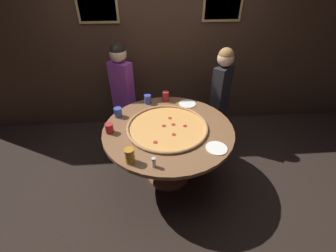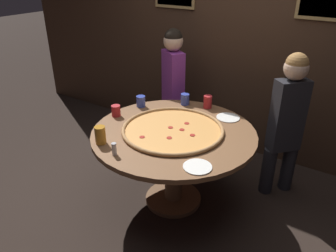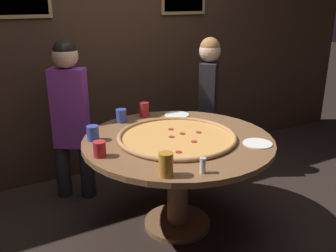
{
  "view_description": "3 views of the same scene",
  "coord_description": "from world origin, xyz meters",
  "px_view_note": "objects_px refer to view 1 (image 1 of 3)",
  "views": [
    {
      "loc": [
        -0.15,
        -1.95,
        2.15
      ],
      "look_at": [
        -0.01,
        -0.08,
        0.82
      ],
      "focal_mm": 24.0,
      "sensor_mm": 36.0,
      "label": 1
    },
    {
      "loc": [
        1.31,
        -2.09,
        2.03
      ],
      "look_at": [
        -0.01,
        -0.07,
        0.82
      ],
      "focal_mm": 35.0,
      "sensor_mm": 36.0,
      "label": 2
    },
    {
      "loc": [
        -1.31,
        -2.2,
        1.72
      ],
      "look_at": [
        -0.04,
        0.08,
        0.82
      ],
      "focal_mm": 40.0,
      "sensor_mm": 36.0,
      "label": 3
    }
  ],
  "objects_px": {
    "drink_cup_beside_pizza": "(148,99)",
    "drink_cup_near_left": "(130,156)",
    "drink_cup_by_shaker": "(166,96)",
    "white_plate_right_side": "(187,104)",
    "condiment_shaker": "(154,162)",
    "diner_side_right": "(221,93)",
    "drink_cup_front_edge": "(118,112)",
    "diner_far_right": "(123,89)",
    "giant_pizza": "(167,127)",
    "drink_cup_near_right": "(109,128)",
    "dining_table": "(168,139)",
    "white_plate_left_side": "(216,148)"
  },
  "relations": [
    {
      "from": "drink_cup_front_edge",
      "to": "condiment_shaker",
      "type": "xyz_separation_m",
      "value": [
        0.39,
        -0.83,
        -0.01
      ]
    },
    {
      "from": "drink_cup_beside_pizza",
      "to": "diner_far_right",
      "type": "xyz_separation_m",
      "value": [
        -0.34,
        0.31,
        0.0
      ]
    },
    {
      "from": "drink_cup_front_edge",
      "to": "white_plate_right_side",
      "type": "height_order",
      "value": "drink_cup_front_edge"
    },
    {
      "from": "dining_table",
      "to": "diner_far_right",
      "type": "relative_size",
      "value": 1.0
    },
    {
      "from": "dining_table",
      "to": "drink_cup_by_shaker",
      "type": "height_order",
      "value": "drink_cup_by_shaker"
    },
    {
      "from": "giant_pizza",
      "to": "diner_far_right",
      "type": "height_order",
      "value": "diner_far_right"
    },
    {
      "from": "white_plate_left_side",
      "to": "diner_side_right",
      "type": "height_order",
      "value": "diner_side_right"
    },
    {
      "from": "drink_cup_beside_pizza",
      "to": "drink_cup_near_right",
      "type": "xyz_separation_m",
      "value": [
        -0.39,
        -0.59,
        -0.0
      ]
    },
    {
      "from": "giant_pizza",
      "to": "drink_cup_front_edge",
      "type": "xyz_separation_m",
      "value": [
        -0.55,
        0.27,
        0.04
      ]
    },
    {
      "from": "giant_pizza",
      "to": "drink_cup_near_left",
      "type": "xyz_separation_m",
      "value": [
        -0.36,
        -0.49,
        0.06
      ]
    },
    {
      "from": "giant_pizza",
      "to": "drink_cup_near_right",
      "type": "relative_size",
      "value": 8.47
    },
    {
      "from": "drink_cup_near_left",
      "to": "drink_cup_beside_pizza",
      "type": "bearing_deg",
      "value": 81.64
    },
    {
      "from": "drink_cup_beside_pizza",
      "to": "diner_side_right",
      "type": "distance_m",
      "value": 0.98
    },
    {
      "from": "diner_side_right",
      "to": "drink_cup_by_shaker",
      "type": "bearing_deg",
      "value": -39.51
    },
    {
      "from": "drink_cup_near_left",
      "to": "giant_pizza",
      "type": "bearing_deg",
      "value": 53.52
    },
    {
      "from": "dining_table",
      "to": "drink_cup_beside_pizza",
      "type": "xyz_separation_m",
      "value": [
        -0.22,
        0.55,
        0.21
      ]
    },
    {
      "from": "dining_table",
      "to": "drink_cup_near_left",
      "type": "xyz_separation_m",
      "value": [
        -0.37,
        -0.49,
        0.22
      ]
    },
    {
      "from": "giant_pizza",
      "to": "drink_cup_beside_pizza",
      "type": "bearing_deg",
      "value": 110.51
    },
    {
      "from": "drink_cup_by_shaker",
      "to": "drink_cup_near_right",
      "type": "xyz_separation_m",
      "value": [
        -0.62,
        -0.63,
        -0.01
      ]
    },
    {
      "from": "giant_pizza",
      "to": "diner_side_right",
      "type": "distance_m",
      "value": 1.04
    },
    {
      "from": "drink_cup_front_edge",
      "to": "white_plate_right_side",
      "type": "distance_m",
      "value": 0.87
    },
    {
      "from": "drink_cup_near_right",
      "to": "drink_cup_by_shaker",
      "type": "bearing_deg",
      "value": 45.46
    },
    {
      "from": "dining_table",
      "to": "drink_cup_front_edge",
      "type": "relative_size",
      "value": 12.92
    },
    {
      "from": "diner_far_right",
      "to": "drink_cup_beside_pizza",
      "type": "bearing_deg",
      "value": 170.83
    },
    {
      "from": "white_plate_right_side",
      "to": "diner_far_right",
      "type": "relative_size",
      "value": 0.15
    },
    {
      "from": "dining_table",
      "to": "diner_side_right",
      "type": "xyz_separation_m",
      "value": [
        0.75,
        0.7,
        0.19
      ]
    },
    {
      "from": "drink_cup_beside_pizza",
      "to": "drink_cup_near_left",
      "type": "height_order",
      "value": "drink_cup_near_left"
    },
    {
      "from": "giant_pizza",
      "to": "diner_side_right",
      "type": "xyz_separation_m",
      "value": [
        0.76,
        0.7,
        0.02
      ]
    },
    {
      "from": "drink_cup_front_edge",
      "to": "drink_cup_beside_pizza",
      "type": "bearing_deg",
      "value": 40.26
    },
    {
      "from": "drink_cup_front_edge",
      "to": "diner_far_right",
      "type": "relative_size",
      "value": 0.08
    },
    {
      "from": "drink_cup_near_left",
      "to": "drink_cup_by_shaker",
      "type": "distance_m",
      "value": 1.15
    },
    {
      "from": "condiment_shaker",
      "to": "diner_side_right",
      "type": "xyz_separation_m",
      "value": [
        0.92,
        1.26,
        -0.01
      ]
    },
    {
      "from": "drink_cup_front_edge",
      "to": "white_plate_left_side",
      "type": "relative_size",
      "value": 0.53
    },
    {
      "from": "condiment_shaker",
      "to": "diner_far_right",
      "type": "distance_m",
      "value": 1.48
    },
    {
      "from": "drink_cup_by_shaker",
      "to": "white_plate_right_side",
      "type": "bearing_deg",
      "value": -21.48
    },
    {
      "from": "diner_far_right",
      "to": "condiment_shaker",
      "type": "bearing_deg",
      "value": 138.45
    },
    {
      "from": "drink_cup_near_right",
      "to": "giant_pizza",
      "type": "bearing_deg",
      "value": 3.27
    },
    {
      "from": "giant_pizza",
      "to": "drink_cup_near_left",
      "type": "height_order",
      "value": "drink_cup_near_left"
    },
    {
      "from": "drink_cup_near_right",
      "to": "diner_side_right",
      "type": "xyz_separation_m",
      "value": [
        1.37,
        0.74,
        -0.01
      ]
    },
    {
      "from": "drink_cup_front_edge",
      "to": "diner_side_right",
      "type": "distance_m",
      "value": 1.38
    },
    {
      "from": "white_plate_left_side",
      "to": "diner_side_right",
      "type": "bearing_deg",
      "value": 73.26
    },
    {
      "from": "giant_pizza",
      "to": "drink_cup_beside_pizza",
      "type": "xyz_separation_m",
      "value": [
        -0.21,
        0.56,
        0.04
      ]
    },
    {
      "from": "drink_cup_by_shaker",
      "to": "white_plate_right_side",
      "type": "relative_size",
      "value": 0.59
    },
    {
      "from": "dining_table",
      "to": "drink_cup_near_left",
      "type": "relative_size",
      "value": 9.69
    },
    {
      "from": "drink_cup_front_edge",
      "to": "white_plate_left_side",
      "type": "xyz_separation_m",
      "value": [
        0.99,
        -0.64,
        -0.05
      ]
    },
    {
      "from": "dining_table",
      "to": "white_plate_right_side",
      "type": "xyz_separation_m",
      "value": [
        0.28,
        0.49,
        0.16
      ]
    },
    {
      "from": "drink_cup_near_left",
      "to": "diner_side_right",
      "type": "xyz_separation_m",
      "value": [
        1.13,
        1.19,
        -0.04
      ]
    },
    {
      "from": "giant_pizza",
      "to": "condiment_shaker",
      "type": "bearing_deg",
      "value": -105.46
    },
    {
      "from": "giant_pizza",
      "to": "drink_cup_front_edge",
      "type": "relative_size",
      "value": 8.07
    },
    {
      "from": "condiment_shaker",
      "to": "diner_far_right",
      "type": "xyz_separation_m",
      "value": [
        -0.39,
        1.42,
        0.01
      ]
    }
  ]
}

